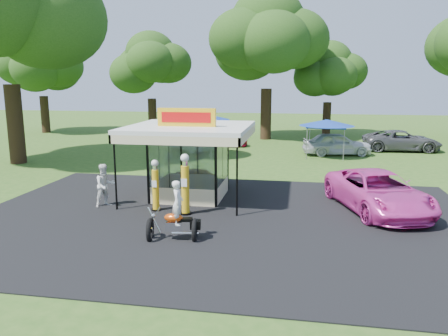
{
  "coord_description": "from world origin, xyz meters",
  "views": [
    {
      "loc": [
        2.95,
        -14.17,
        5.35
      ],
      "look_at": [
        -0.24,
        4.0,
        1.66
      ],
      "focal_mm": 35.0,
      "sensor_mm": 36.0,
      "label": 1
    }
  ],
  "objects": [
    {
      "name": "ground",
      "position": [
        0.0,
        0.0,
        0.0
      ],
      "size": [
        120.0,
        120.0,
        0.0
      ],
      "primitive_type": "plane",
      "color": "#2E551A",
      "rests_on": "ground"
    },
    {
      "name": "asphalt_apron",
      "position": [
        0.0,
        2.0,
        0.02
      ],
      "size": [
        20.0,
        14.0,
        0.04
      ],
      "primitive_type": "cube",
      "color": "black",
      "rests_on": "ground"
    },
    {
      "name": "gas_station_kiosk",
      "position": [
        -2.0,
        4.99,
        1.78
      ],
      "size": [
        5.4,
        5.4,
        4.18
      ],
      "color": "white",
      "rests_on": "ground"
    },
    {
      "name": "gas_pump_left",
      "position": [
        -2.88,
        2.61,
        1.05
      ],
      "size": [
        0.41,
        0.41,
        2.19
      ],
      "color": "black",
      "rests_on": "ground"
    },
    {
      "name": "gas_pump_right",
      "position": [
        -1.53,
        2.31,
        1.21
      ],
      "size": [
        0.47,
        0.47,
        2.52
      ],
      "color": "black",
      "rests_on": "ground"
    },
    {
      "name": "motorcycle",
      "position": [
        -1.11,
        -0.51,
        0.84
      ],
      "size": [
        1.89,
        1.12,
        2.17
      ],
      "rotation": [
        0.0,
        0.0,
        0.16
      ],
      "color": "black",
      "rests_on": "ground"
    },
    {
      "name": "spare_tires",
      "position": [
        -2.6,
        3.89,
        0.35
      ],
      "size": [
        0.9,
        0.8,
        0.73
      ],
      "rotation": [
        0.0,
        0.0,
        0.53
      ],
      "color": "black",
      "rests_on": "ground"
    },
    {
      "name": "kiosk_car",
      "position": [
        -2.0,
        7.2,
        0.48
      ],
      "size": [
        2.82,
        1.13,
        0.96
      ],
      "primitive_type": "imported",
      "rotation": [
        0.0,
        0.0,
        1.57
      ],
      "color": "gold",
      "rests_on": "ground"
    },
    {
      "name": "pink_sedan",
      "position": [
        6.22,
        4.25,
        0.83
      ],
      "size": [
        4.41,
        6.51,
        1.66
      ],
      "primitive_type": "imported",
      "rotation": [
        0.0,
        0.0,
        0.31
      ],
      "color": "#E53EAB",
      "rests_on": "ground"
    },
    {
      "name": "spectator_west",
      "position": [
        -5.26,
        2.92,
        0.93
      ],
      "size": [
        1.13,
        1.15,
        1.87
      ],
      "primitive_type": "imported",
      "rotation": [
        0.0,
        0.0,
        0.85
      ],
      "color": "white",
      "rests_on": "ground"
    },
    {
      "name": "bg_car_a",
      "position": [
        -5.84,
        18.68,
        0.82
      ],
      "size": [
        5.21,
        4.0,
        1.65
      ],
      "primitive_type": "imported",
      "rotation": [
        0.0,
        0.0,
        1.05
      ],
      "color": "silver",
      "rests_on": "ground"
    },
    {
      "name": "bg_car_b",
      "position": [
        -3.75,
        21.21,
        0.71
      ],
      "size": [
        5.17,
        2.93,
        1.41
      ],
      "primitive_type": "imported",
      "rotation": [
        0.0,
        0.0,
        1.78
      ],
      "color": "maroon",
      "rests_on": "ground"
    },
    {
      "name": "bg_car_c",
      "position": [
        5.62,
        18.4,
        0.83
      ],
      "size": [
        5.18,
        2.83,
        1.67
      ],
      "primitive_type": "imported",
      "rotation": [
        0.0,
        0.0,
        1.75
      ],
      "color": "silver",
      "rests_on": "ground"
    },
    {
      "name": "bg_car_d",
      "position": [
        10.73,
        21.3,
        0.8
      ],
      "size": [
        5.89,
        2.92,
        1.61
      ],
      "primitive_type": "imported",
      "rotation": [
        0.0,
        0.0,
        1.61
      ],
      "color": "#4C4C4F",
      "rests_on": "ground"
    },
    {
      "name": "tent_west",
      "position": [
        -4.26,
        16.05,
        2.88
      ],
      "size": [
        4.55,
        4.55,
        3.18
      ],
      "rotation": [
        0.0,
        0.0,
        -0.11
      ],
      "color": "gray",
      "rests_on": "ground"
    },
    {
      "name": "tent_east",
      "position": [
        4.77,
        17.34,
        2.44
      ],
      "size": [
        3.85,
        3.85,
        2.69
      ],
      "rotation": [
        0.0,
        0.0,
        -0.09
      ],
      "color": "gray",
      "rests_on": "ground"
    },
    {
      "name": "oak_far_a",
      "position": [
        -23.47,
        27.77,
        6.78
      ],
      "size": [
        8.98,
        8.98,
        10.65
      ],
      "color": "black",
      "rests_on": "ground"
    },
    {
      "name": "oak_far_b",
      "position": [
        -11.9,
        28.35,
        6.36
      ],
      "size": [
        8.36,
        8.36,
        9.97
      ],
      "color": "black",
      "rests_on": "ground"
    },
    {
      "name": "oak_far_c",
      "position": [
        -0.25,
        26.49,
        8.36
      ],
      "size": [
        11.18,
        11.18,
        13.18
      ],
      "color": "black",
      "rests_on": "ground"
    },
    {
      "name": "oak_far_d",
      "position": [
        5.51,
        30.94,
        5.76
      ],
      "size": [
        7.59,
        7.59,
        9.04
      ],
      "color": "black",
      "rests_on": "ground"
    },
    {
      "name": "oak_near",
      "position": [
        -15.42,
        11.52,
        9.52
      ],
      "size": [
        13.19,
        13.19,
        15.19
      ],
      "color": "black",
      "rests_on": "ground"
    }
  ]
}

